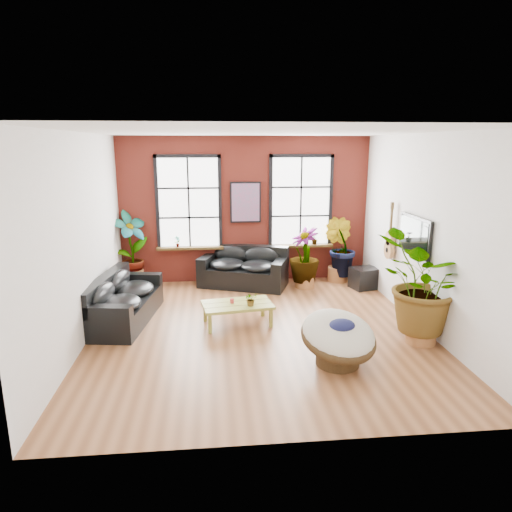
{
  "coord_description": "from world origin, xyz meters",
  "views": [
    {
      "loc": [
        -0.82,
        -7.71,
        3.28
      ],
      "look_at": [
        0.0,
        0.6,
        1.25
      ],
      "focal_mm": 32.0,
      "sensor_mm": 36.0,
      "label": 1
    }
  ],
  "objects_px": {
    "papasan_chair": "(339,337)",
    "sofa_left": "(121,301)",
    "sofa_back": "(244,268)",
    "coffee_table": "(237,306)"
  },
  "relations": [
    {
      "from": "coffee_table",
      "to": "papasan_chair",
      "type": "height_order",
      "value": "papasan_chair"
    },
    {
      "from": "sofa_back",
      "to": "sofa_left",
      "type": "height_order",
      "value": "sofa_back"
    },
    {
      "from": "sofa_left",
      "to": "papasan_chair",
      "type": "relative_size",
      "value": 1.61
    },
    {
      "from": "papasan_chair",
      "to": "sofa_left",
      "type": "bearing_deg",
      "value": 132.52
    },
    {
      "from": "sofa_left",
      "to": "papasan_chair",
      "type": "bearing_deg",
      "value": -112.38
    },
    {
      "from": "sofa_back",
      "to": "sofa_left",
      "type": "bearing_deg",
      "value": -120.39
    },
    {
      "from": "sofa_back",
      "to": "sofa_left",
      "type": "distance_m",
      "value": 3.24
    },
    {
      "from": "sofa_back",
      "to": "papasan_chair",
      "type": "distance_m",
      "value": 4.37
    },
    {
      "from": "coffee_table",
      "to": "sofa_back",
      "type": "bearing_deg",
      "value": 74.22
    },
    {
      "from": "coffee_table",
      "to": "sofa_left",
      "type": "bearing_deg",
      "value": 160.88
    }
  ]
}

